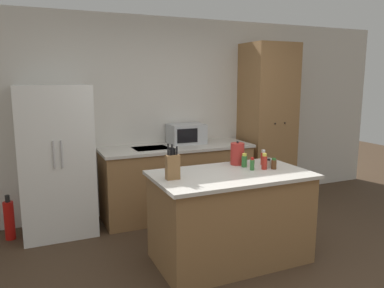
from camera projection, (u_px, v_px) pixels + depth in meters
The scene contains 16 objects.
ground_plane at pixel (261, 287), 3.27m from camera, with size 14.00×14.00×0.00m, color #423021.
wall_back at pixel (168, 115), 5.14m from camera, with size 7.20×0.06×2.60m.
refrigerator at pixel (56, 161), 4.30m from camera, with size 0.80×0.68×1.73m.
back_counter at pixel (177, 180), 4.96m from camera, with size 1.99×0.69×0.93m.
pantry_cabinet at pixel (267, 124), 5.44m from camera, with size 0.68×0.61×2.29m.
kitchen_island at pixel (230, 216), 3.71m from camera, with size 1.53×0.88×0.90m.
microwave at pixel (186, 134), 5.06m from camera, with size 0.48×0.34×0.26m.
knife_block at pixel (173, 166), 3.39m from camera, with size 0.12×0.07×0.33m.
spice_bottle_tall_dark at pixel (263, 158), 3.95m from camera, with size 0.05×0.05×0.16m.
spice_bottle_short_red at pixel (269, 164), 3.83m from camera, with size 0.05×0.05×0.10m.
spice_bottle_amber_oil at pixel (244, 161), 3.86m from camera, with size 0.06×0.06×0.14m.
spice_bottle_green_herb at pixel (264, 162), 3.76m from camera, with size 0.05×0.05×0.16m.
spice_bottle_pale_salt at pixel (252, 164), 3.73m from camera, with size 0.05×0.05×0.13m.
spice_bottle_orange_cap at pixel (274, 164), 3.78m from camera, with size 0.05×0.05×0.11m.
kettle at pixel (237, 154), 3.97m from camera, with size 0.15×0.15×0.25m.
fire_extinguisher at pixel (9, 220), 4.21m from camera, with size 0.11×0.11×0.52m.
Camera 1 is at (-1.75, -2.51, 1.81)m, focal length 35.00 mm.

